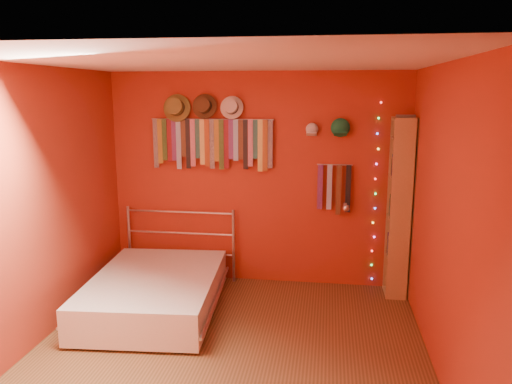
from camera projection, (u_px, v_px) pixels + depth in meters
The scene contains 16 objects.
ground at pixel (229, 351), 4.44m from camera, with size 3.50×3.50×0.00m, color #523A1C.
back_wall at pixel (257, 179), 5.89m from camera, with size 3.50×0.02×2.50m, color #A2381A.
right_wall at pixel (444, 222), 3.94m from camera, with size 0.02×3.50×2.50m, color #A2381A.
left_wall at pixel (35, 208), 4.44m from camera, with size 0.02×3.50×2.50m, color #A2381A.
ceiling at pixel (226, 61), 3.95m from camera, with size 3.50×3.50×0.02m, color white.
tie_rack at pixel (212, 141), 5.81m from camera, with size 1.45×0.03×0.60m.
small_tie_rack at pixel (334, 187), 5.71m from camera, with size 0.40×0.03×0.59m.
fedora_olive at pixel (176, 107), 5.76m from camera, with size 0.32×0.18×0.32m.
fedora_brown at pixel (204, 106), 5.71m from camera, with size 0.29×0.16×0.28m.
fedora_white at pixel (231, 107), 5.67m from camera, with size 0.27×0.15×0.26m.
cap_white at pixel (312, 129), 5.63m from camera, with size 0.16×0.20×0.16m.
cap_green at pixel (340, 128), 5.58m from camera, with size 0.20×0.25×0.20m.
fairy_lights at pixel (375, 194), 5.68m from camera, with size 0.05×0.02×2.07m.
reading_lamp at pixel (346, 207), 5.54m from camera, with size 0.08×0.33×0.10m.
bookshelf at pixel (403, 207), 5.48m from camera, with size 0.25×0.34×2.00m.
bed at pixel (155, 292), 5.22m from camera, with size 1.47×1.89×0.89m.
Camera 1 is at (0.83, -3.99, 2.26)m, focal length 35.00 mm.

